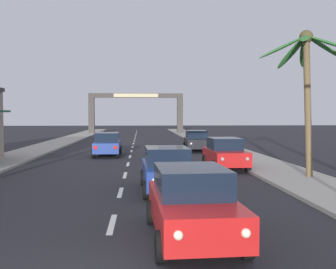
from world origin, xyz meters
TOP-DOWN VIEW (x-y plane):
  - sidewalk_right at (7.80, 20.00)m, footprint 3.20×110.00m
  - sidewalk_left at (-7.80, 20.00)m, footprint 3.20×110.00m
  - lane_markings at (0.46, 20.47)m, footprint 4.28×89.98m
  - sedan_lead_at_stop_bar at (1.97, 2.60)m, footprint 2.09×4.50m
  - sedan_third_in_queue at (1.77, 8.57)m, footprint 2.05×4.49m
  - sedan_oncoming_far at (-1.63, 22.18)m, footprint 2.02×4.48m
  - sedan_parked_nearest_kerb at (5.35, 14.84)m, footprint 1.99×4.47m
  - sedan_parked_mid_kerb at (5.30, 25.71)m, footprint 2.08×4.50m
  - palm_right_second at (8.21, 10.95)m, footprint 4.16×4.07m
  - town_gateway_arch at (0.00, 57.52)m, footprint 14.99×0.90m

SIDE VIEW (x-z plane):
  - lane_markings at x=0.46m, z-range 0.00..0.01m
  - sidewalk_right at x=7.80m, z-range 0.00..0.14m
  - sidewalk_left at x=-7.80m, z-range 0.00..0.14m
  - sedan_lead_at_stop_bar at x=1.97m, z-range 0.01..1.69m
  - sedan_third_in_queue at x=1.77m, z-range 0.01..1.69m
  - sedan_oncoming_far at x=-1.63m, z-range 0.01..1.69m
  - sedan_parked_nearest_kerb at x=5.35m, z-range 0.01..1.69m
  - sedan_parked_mid_kerb at x=5.30m, z-range 0.01..1.69m
  - town_gateway_arch at x=0.00m, z-range 0.99..7.43m
  - palm_right_second at x=8.21m, z-range 1.68..8.39m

